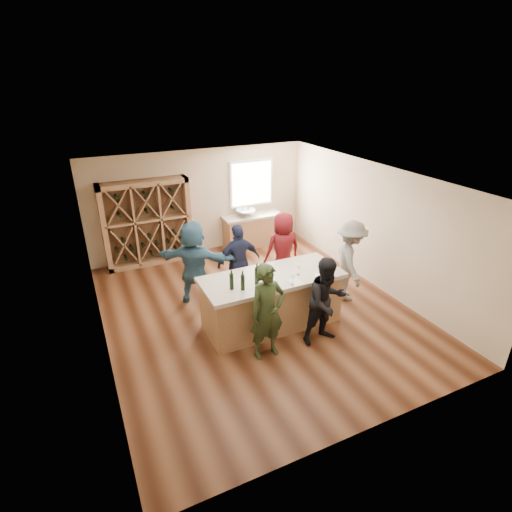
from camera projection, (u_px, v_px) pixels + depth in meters
name	position (u px, v px, depth m)	size (l,w,h in m)	color
floor	(256.00, 312.00, 8.48)	(6.00, 7.00, 0.10)	#552F1B
ceiling	(256.00, 177.00, 7.27)	(6.00, 7.00, 0.10)	white
wall_back	(200.00, 201.00, 10.79)	(6.00, 0.10, 2.80)	#C2AC8D
wall_front	(377.00, 353.00, 4.96)	(6.00, 0.10, 2.80)	#C2AC8D
wall_left	(92.00, 281.00, 6.69)	(0.10, 7.00, 2.80)	#C2AC8D
wall_right	(377.00, 226.00, 9.06)	(0.10, 7.00, 2.80)	#C2AC8D
window_frame	(251.00, 183.00, 11.16)	(1.30, 0.06, 1.30)	white
window_pane	(252.00, 184.00, 11.13)	(1.18, 0.01, 1.18)	white
wine_rack	(147.00, 223.00, 10.10)	(2.20, 0.45, 2.20)	#936A46
back_counter_base	(252.00, 231.00, 11.45)	(1.60, 0.58, 0.86)	#936A46
back_counter_top	(252.00, 216.00, 11.26)	(1.70, 0.62, 0.06)	#B6A895
sink	(246.00, 213.00, 11.13)	(0.54, 0.54, 0.19)	silver
faucet	(243.00, 209.00, 11.25)	(0.02, 0.02, 0.30)	silver
tasting_counter_base	(272.00, 302.00, 7.78)	(2.60, 1.00, 1.00)	#936A46
tasting_counter_top	(272.00, 278.00, 7.56)	(2.72, 1.12, 0.08)	#B6A895
wine_bottle_a	(232.00, 282.00, 7.01)	(0.08, 0.08, 0.30)	black
wine_bottle_b	(243.00, 282.00, 6.99)	(0.07, 0.07, 0.29)	black
wine_bottle_d	(257.00, 276.00, 7.17)	(0.08, 0.08, 0.33)	black
wine_bottle_e	(264.00, 275.00, 7.28)	(0.07, 0.07, 0.26)	black
wine_glass_a	(266.00, 286.00, 7.00)	(0.06, 0.06, 0.16)	white
wine_glass_b	(293.00, 280.00, 7.19)	(0.07, 0.07, 0.19)	white
wine_glass_c	(320.00, 274.00, 7.40)	(0.07, 0.07, 0.17)	white
wine_glass_d	(299.00, 271.00, 7.54)	(0.07, 0.07, 0.18)	white
wine_glass_e	(321.00, 266.00, 7.70)	(0.07, 0.07, 0.18)	white
tasting_menu_a	(262.00, 288.00, 7.10)	(0.22, 0.29, 0.00)	white
tasting_menu_b	(296.00, 282.00, 7.32)	(0.21, 0.29, 0.00)	white
tasting_menu_c	(321.00, 277.00, 7.50)	(0.22, 0.30, 0.00)	white
person_near_left	(267.00, 312.00, 6.76)	(0.64, 0.47, 1.77)	#263319
person_near_right	(327.00, 301.00, 7.16)	(0.82, 0.45, 1.68)	black
person_server	(350.00, 261.00, 8.56)	(1.16, 0.54, 1.80)	slate
person_far_mid	(239.00, 261.00, 8.65)	(0.99, 0.51, 1.70)	#191E38
person_far_right	(283.00, 250.00, 9.14)	(0.86, 0.56, 1.77)	#590F14
person_far_left	(194.00, 262.00, 8.43)	(1.71, 0.62, 1.85)	#335972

